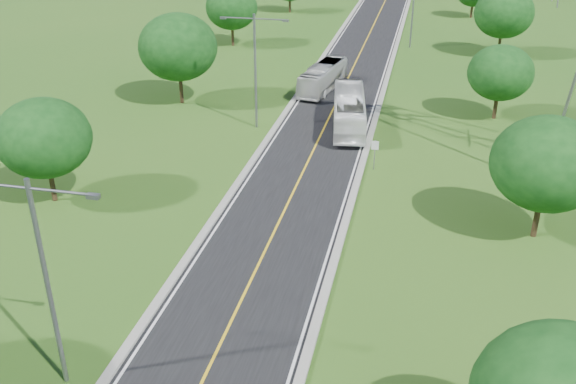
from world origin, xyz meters
name	(u,v)px	position (x,y,z in m)	size (l,w,h in m)	color
ground	(346,84)	(0.00, 60.00, 0.00)	(260.00, 260.00, 0.00)	#285618
road	(353,69)	(0.00, 66.00, 0.03)	(8.00, 150.00, 0.06)	black
curb_left	(317,66)	(-4.25, 66.00, 0.11)	(0.50, 150.00, 0.22)	gray
curb_right	(389,70)	(4.25, 66.00, 0.11)	(0.50, 150.00, 0.22)	gray
speed_limit_sign	(375,150)	(5.20, 37.98, 1.60)	(0.55, 0.09, 2.40)	slate
streetlight_near_left	(44,269)	(-6.00, 12.00, 5.94)	(5.90, 0.25, 10.00)	slate
streetlight_mid_left	(255,62)	(-6.00, 45.00, 5.94)	(5.90, 0.25, 10.00)	slate
streetlight_far_right	(414,1)	(6.00, 78.00, 5.94)	(5.90, 0.25, 10.00)	slate
tree_lb	(44,138)	(-16.00, 28.00, 4.64)	(6.30, 6.30, 7.33)	black
tree_lc	(178,47)	(-15.00, 50.00, 5.58)	(7.56, 7.56, 8.79)	black
tree_ld	(232,7)	(-17.00, 74.00, 4.95)	(6.72, 6.72, 7.82)	black
tree_rb	(547,164)	(16.00, 30.00, 4.95)	(6.72, 6.72, 7.82)	black
tree_rc	(501,73)	(15.00, 52.00, 4.33)	(5.88, 5.88, 6.84)	black
tree_rd	(504,13)	(17.00, 76.00, 5.27)	(7.14, 7.14, 8.30)	black
bus_outbound	(349,110)	(2.09, 46.62, 1.63)	(2.64, 11.27, 3.14)	white
bus_inbound	(323,77)	(-2.02, 57.04, 1.43)	(2.31, 9.85, 2.74)	beige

